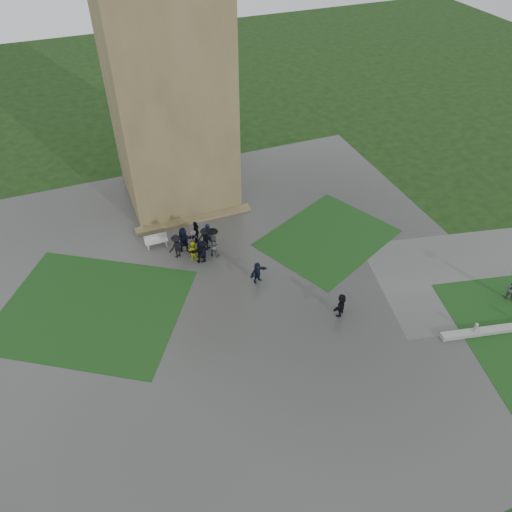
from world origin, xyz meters
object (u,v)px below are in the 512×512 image
object	(u,v)px
tower	(167,84)
pedestrian_near	(341,305)
pedestrian_mid	(258,272)
bench	(156,241)

from	to	relation	value
tower	pedestrian_near	size ratio (longest dim) A/B	11.10
pedestrian_mid	pedestrian_near	distance (m)	5.86
pedestrian_near	tower	bearing A→B (deg)	-111.36
bench	pedestrian_near	distance (m)	13.91
tower	bench	bearing A→B (deg)	-117.53
bench	pedestrian_near	size ratio (longest dim) A/B	1.00
tower	bench	world-z (taller)	tower
pedestrian_mid	pedestrian_near	world-z (taller)	pedestrian_near
pedestrian_mid	bench	bearing A→B (deg)	110.95
bench	tower	bearing A→B (deg)	63.65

